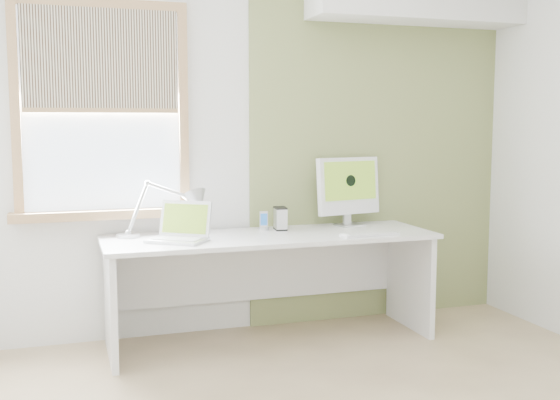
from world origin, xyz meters
name	(u,v)px	position (x,y,z in m)	size (l,w,h in m)	color
room	(351,160)	(0.00, 0.00, 1.30)	(4.04, 3.54, 2.64)	tan
accent_wall	(378,146)	(1.00, 1.74, 1.30)	(2.00, 0.02, 2.60)	#7D8B54
window	(102,111)	(-1.00, 1.71, 1.54)	(1.20, 0.14, 1.42)	#98734B
desk	(268,262)	(0.04, 1.44, 0.53)	(2.20, 0.70, 0.73)	white
desk_lamp	(184,206)	(-0.50, 1.55, 0.92)	(0.65, 0.26, 0.37)	silver
laptop	(181,231)	(-0.56, 1.35, 0.79)	(0.44, 0.43, 0.24)	silver
phone_dock	(264,225)	(0.05, 1.57, 0.77)	(0.08, 0.08, 0.13)	silver
external_drive	(280,219)	(0.17, 1.55, 0.81)	(0.09, 0.13, 0.16)	silver
imac	(348,187)	(0.70, 1.61, 1.01)	(0.51, 0.21, 0.49)	silver
keyboard	(369,234)	(0.65, 1.14, 0.74)	(0.40, 0.14, 0.02)	white
mouse	(346,235)	(0.47, 1.12, 0.74)	(0.06, 0.10, 0.03)	white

